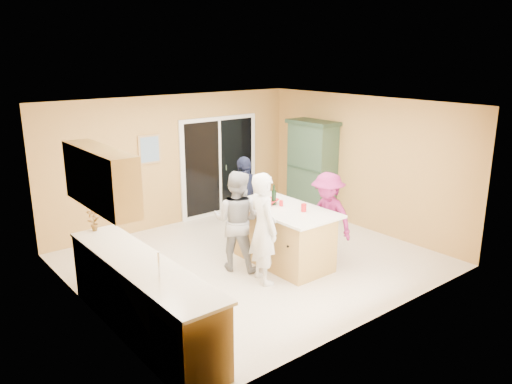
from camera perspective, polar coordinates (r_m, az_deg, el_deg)
floor at (r=8.48m, az=-0.37°, el=-7.82°), size 5.50×5.50×0.00m
ceiling at (r=7.82m, az=-0.40°, el=9.94°), size 5.50×5.00×0.10m
wall_back at (r=10.08m, az=-9.26°, el=3.55°), size 5.50×0.10×2.60m
wall_front at (r=6.37m, az=13.74°, el=-3.84°), size 5.50×0.10×2.60m
wall_left at (r=6.77m, az=-18.97°, el=-3.09°), size 0.10×5.00×2.60m
wall_right at (r=9.95m, az=12.15°, el=3.24°), size 0.10×5.00×2.60m
left_cabinet_run at (r=6.30m, az=-12.26°, el=-12.30°), size 0.65×3.05×1.24m
upper_cabinets at (r=6.50m, az=-17.36°, el=1.55°), size 0.35×1.60×0.75m
sliding_door at (r=10.65m, az=-4.20°, el=2.97°), size 1.90×0.07×2.10m
framed_picture at (r=9.75m, az=-12.08°, el=4.79°), size 0.46×0.04×0.56m
kitchen_island at (r=8.24m, az=3.15°, el=-5.19°), size 0.99×1.83×0.96m
green_hutch at (r=10.56m, az=6.42°, el=2.49°), size 0.59×1.11×2.04m
woman_white at (r=7.45m, az=0.85°, el=-4.17°), size 0.53×0.70×1.71m
woman_grey at (r=7.92m, az=-2.22°, el=-3.29°), size 0.95×1.00×1.62m
woman_navy at (r=8.99m, az=-1.23°, el=-0.96°), size 1.02×0.68×1.62m
woman_magenta at (r=8.37m, az=8.16°, el=-2.82°), size 0.63×1.01×1.50m
serving_bowl at (r=8.27m, az=1.44°, el=-1.09°), size 0.38×0.38×0.08m
tulip_vase at (r=7.40m, az=-18.09°, el=-3.03°), size 0.20×0.15×0.33m
tumbler_near at (r=8.15m, az=2.90°, el=-1.29°), size 0.08×0.08×0.09m
tumbler_far at (r=7.89m, az=5.48°, el=-1.79°), size 0.10×0.10×0.13m
wine_bottle at (r=8.19m, az=2.05°, el=-0.59°), size 0.08×0.08×0.34m
white_plate at (r=8.46m, az=-0.03°, el=-0.92°), size 0.25×0.25×0.01m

